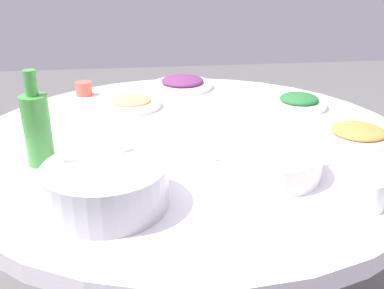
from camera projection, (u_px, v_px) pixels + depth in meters
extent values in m
cylinder|color=#99999E|center=(191.00, 241.00, 1.46)|extent=(0.14, 0.14, 0.66)
cylinder|color=white|center=(191.00, 143.00, 1.32)|extent=(1.32, 1.32, 0.04)
cylinder|color=#B2B5BA|center=(106.00, 186.00, 0.93)|extent=(0.26, 0.26, 0.09)
ellipsoid|color=white|center=(106.00, 184.00, 0.93)|extent=(0.22, 0.22, 0.10)
cube|color=white|center=(96.00, 151.00, 0.97)|extent=(0.16, 0.10, 0.01)
cylinder|color=white|center=(268.00, 161.00, 1.08)|extent=(0.26, 0.26, 0.06)
cylinder|color=black|center=(268.00, 163.00, 1.08)|extent=(0.23, 0.23, 0.04)
cylinder|color=silver|center=(269.00, 153.00, 1.07)|extent=(0.28, 0.05, 0.01)
cylinder|color=silver|center=(132.00, 104.00, 1.55)|extent=(0.21, 0.21, 0.02)
ellipsoid|color=tan|center=(131.00, 100.00, 1.55)|extent=(0.14, 0.14, 0.03)
cylinder|color=silver|center=(182.00, 85.00, 1.78)|extent=(0.24, 0.24, 0.02)
ellipsoid|color=#612858|center=(182.00, 81.00, 1.77)|extent=(0.17, 0.17, 0.04)
cylinder|color=white|center=(299.00, 104.00, 1.56)|extent=(0.19, 0.19, 0.02)
ellipsoid|color=#235D2D|center=(299.00, 99.00, 1.55)|extent=(0.13, 0.13, 0.04)
cylinder|color=silver|center=(358.00, 136.00, 1.29)|extent=(0.21, 0.21, 0.02)
ellipsoid|color=#B37736|center=(358.00, 131.00, 1.28)|extent=(0.16, 0.16, 0.03)
cylinder|color=#3F923B|center=(38.00, 130.00, 1.11)|extent=(0.07, 0.07, 0.18)
cylinder|color=#3F923B|center=(31.00, 83.00, 1.06)|extent=(0.03, 0.03, 0.06)
cylinder|color=#CE5544|center=(84.00, 89.00, 1.68)|extent=(0.06, 0.06, 0.05)
cylinder|color=white|center=(368.00, 194.00, 0.93)|extent=(0.07, 0.07, 0.07)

